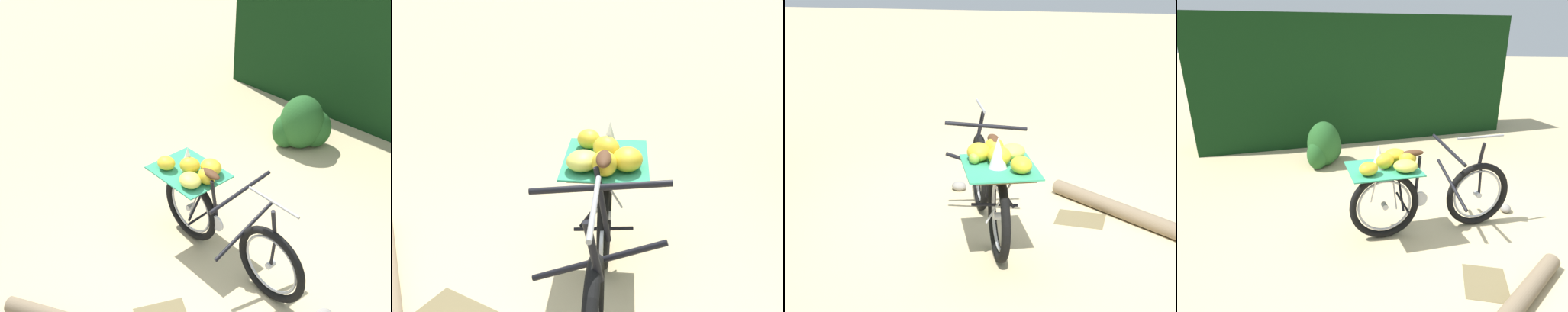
# 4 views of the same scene
# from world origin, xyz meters

# --- Properties ---
(ground_plane) EXTENTS (60.00, 60.00, 0.00)m
(ground_plane) POSITION_xyz_m (0.00, 0.00, 0.00)
(ground_plane) COLOR #C6B284
(bicycle) EXTENTS (1.02, 1.74, 1.03)m
(bicycle) POSITION_xyz_m (0.12, -0.37, 0.51)
(bicycle) COLOR black
(bicycle) RESTS_ON ground_plane
(shrub_cluster) EXTENTS (0.75, 0.52, 0.72)m
(shrub_cluster) POSITION_xyz_m (-1.58, -1.97, 0.32)
(shrub_cluster) COLOR #235623
(shrub_cluster) RESTS_ON ground_plane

